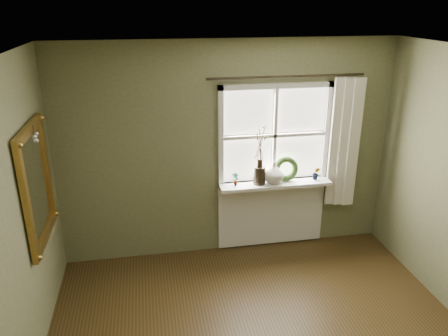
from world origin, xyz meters
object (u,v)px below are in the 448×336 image
cream_vase (274,172)px  gilt_mirror (37,184)px  dark_jug (259,175)px  wreath (286,171)px

cream_vase → gilt_mirror: size_ratio=0.24×
dark_jug → wreath: 0.35m
dark_jug → gilt_mirror: 2.46m
dark_jug → cream_vase: 0.18m
dark_jug → gilt_mirror: bearing=-162.4°
cream_vase → wreath: 0.17m
cream_vase → gilt_mirror: gilt_mirror is taller
cream_vase → wreath: wreath is taller
wreath → gilt_mirror: (-2.66, -0.78, 0.37)m
wreath → gilt_mirror: bearing=-164.4°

